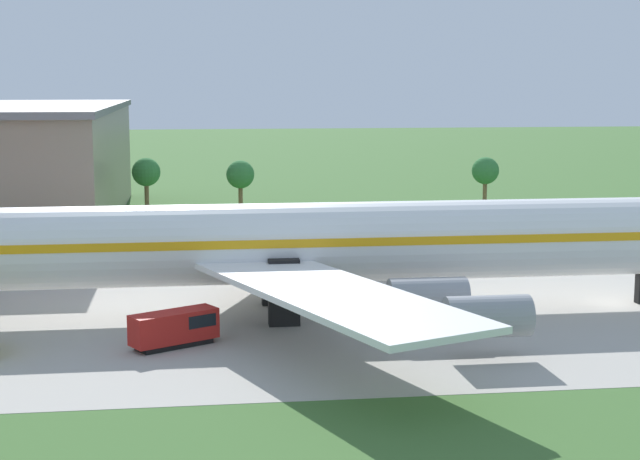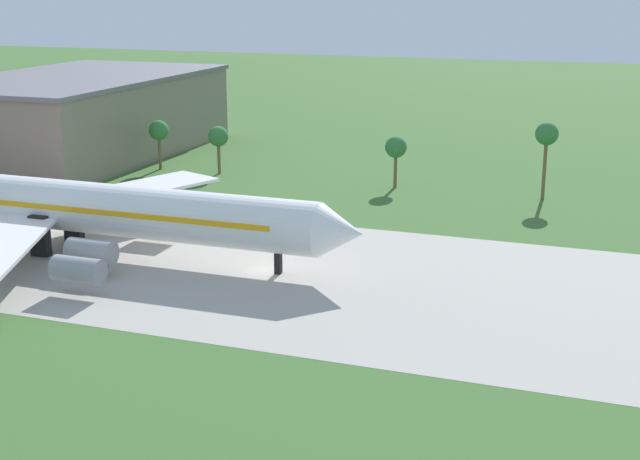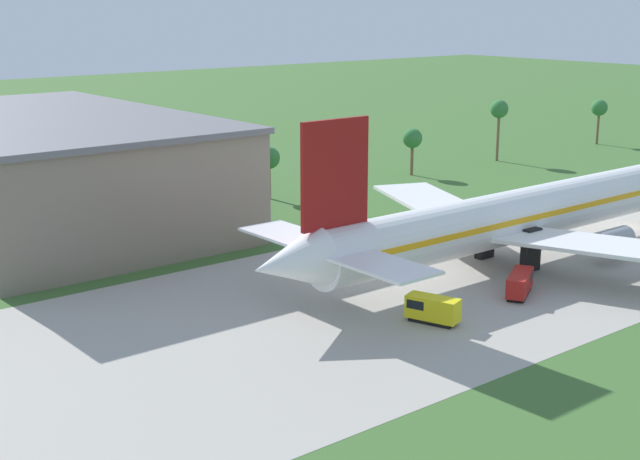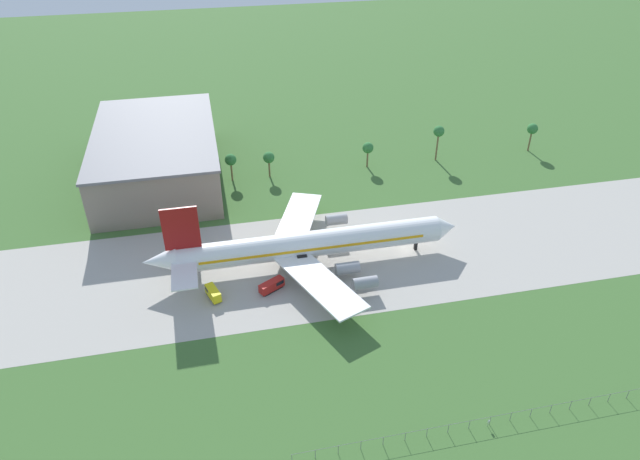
{
  "view_description": "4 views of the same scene",
  "coord_description": "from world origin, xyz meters",
  "px_view_note": "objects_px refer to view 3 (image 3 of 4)",
  "views": [
    {
      "loc": [
        -35.24,
        -77.06,
        18.75
      ],
      "look_at": [
        -25.21,
        -0.35,
        6.83
      ],
      "focal_mm": 55.0,
      "sensor_mm": 36.0,
      "label": 1
    },
    {
      "loc": [
        40.38,
        -92.12,
        33.26
      ],
      "look_at": [
        7.33,
        -0.35,
        5.83
      ],
      "focal_mm": 50.0,
      "sensor_mm": 36.0,
      "label": 2
    },
    {
      "loc": [
        -111.71,
        -67.0,
        31.12
      ],
      "look_at": [
        -57.75,
        -0.35,
        9.04
      ],
      "focal_mm": 50.0,
      "sensor_mm": 36.0,
      "label": 3
    },
    {
      "loc": [
        -47.94,
        -113.57,
        85.3
      ],
      "look_at": [
        -22.1,
        5.0,
        6.0
      ],
      "focal_mm": 32.0,
      "sensor_mm": 36.0,
      "label": 4
    }
  ],
  "objects_px": {
    "terminal_building": "(46,169)",
    "baggage_tug": "(520,283)",
    "jet_airliner": "(519,216)",
    "fuel_truck": "(431,309)"
  },
  "relations": [
    {
      "from": "jet_airliner",
      "to": "baggage_tug",
      "type": "relative_size",
      "value": 12.1
    },
    {
      "from": "fuel_truck",
      "to": "terminal_building",
      "type": "xyz_separation_m",
      "value": [
        -12.92,
        64.16,
        6.32
      ]
    },
    {
      "from": "baggage_tug",
      "to": "fuel_truck",
      "type": "relative_size",
      "value": 1.14
    },
    {
      "from": "jet_airliner",
      "to": "terminal_building",
      "type": "distance_m",
      "value": 66.73
    },
    {
      "from": "jet_airliner",
      "to": "fuel_truck",
      "type": "height_order",
      "value": "jet_airliner"
    },
    {
      "from": "jet_airliner",
      "to": "fuel_truck",
      "type": "xyz_separation_m",
      "value": [
        -23.84,
        -8.5,
        -4.33
      ]
    },
    {
      "from": "jet_airliner",
      "to": "baggage_tug",
      "type": "distance_m",
      "value": 13.89
    },
    {
      "from": "terminal_building",
      "to": "baggage_tug",
      "type": "bearing_deg",
      "value": -67.4
    },
    {
      "from": "jet_airliner",
      "to": "terminal_building",
      "type": "xyz_separation_m",
      "value": [
        -36.76,
        55.66,
        1.99
      ]
    },
    {
      "from": "fuel_truck",
      "to": "terminal_building",
      "type": "height_order",
      "value": "terminal_building"
    }
  ]
}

